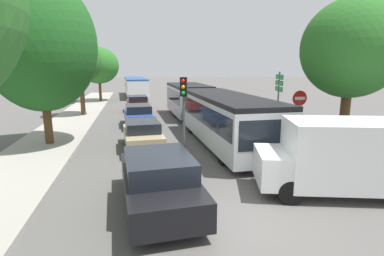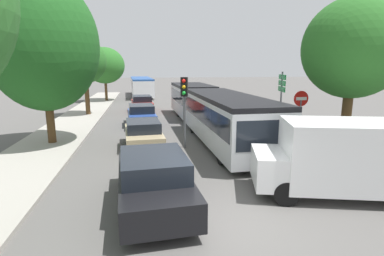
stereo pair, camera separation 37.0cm
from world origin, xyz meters
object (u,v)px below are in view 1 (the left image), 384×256
object	(u,v)px
no_entry_sign	(299,111)
tree_right_near	(353,51)
queued_car_black	(159,180)
queued_car_blue	(138,115)
articulated_bus	(206,107)
white_van	(347,155)
tree_left_far	(81,63)
direction_sign_post	(279,90)
tree_left_mid	(43,48)
queued_car_tan	(143,134)
city_bus_rear	(135,86)
queued_car_red	(137,104)
traffic_light	(184,96)
tree_left_distant	(99,65)

from	to	relation	value
no_entry_sign	tree_right_near	size ratio (longest dim) A/B	0.43
queued_car_black	queued_car_blue	bearing A→B (deg)	-2.20
articulated_bus	white_van	world-z (taller)	articulated_bus
white_van	tree_left_far	distance (m)	20.03
direction_sign_post	tree_left_mid	world-z (taller)	tree_left_mid
articulated_bus	queued_car_tan	bearing A→B (deg)	-49.13
city_bus_rear	queued_car_blue	world-z (taller)	city_bus_rear
white_van	tree_left_mid	world-z (taller)	tree_left_mid
queued_car_red	traffic_light	xyz separation A→B (m)	(1.97, -12.51, 1.80)
tree_left_far	queued_car_black	bearing A→B (deg)	-75.22
white_van	tree_left_distant	size ratio (longest dim) A/B	0.90
queued_car_red	no_entry_sign	size ratio (longest dim) A/B	1.45
queued_car_blue	direction_sign_post	size ratio (longest dim) A/B	1.15
city_bus_rear	queued_car_red	size ratio (longest dim) A/B	2.77
no_entry_sign	tree_right_near	distance (m)	3.27
city_bus_rear	queued_car_black	xyz separation A→B (m)	(0.20, -32.59, -0.61)
queued_car_blue	traffic_light	world-z (taller)	traffic_light
queued_car_blue	no_entry_sign	bearing A→B (deg)	-140.33
direction_sign_post	tree_left_mid	xyz separation A→B (m)	(-12.35, -0.49, 2.18)
queued_car_tan	white_van	world-z (taller)	white_van
queued_car_tan	tree_left_mid	xyz separation A→B (m)	(-4.44, 1.36, 4.06)
queued_car_blue	traffic_light	distance (m)	6.59
queued_car_tan	tree_left_mid	size ratio (longest dim) A/B	0.50
queued_car_black	queued_car_tan	bearing A→B (deg)	-1.52
queued_car_tan	direction_sign_post	world-z (taller)	direction_sign_post
queued_car_black	traffic_light	world-z (taller)	traffic_light
no_entry_sign	tree_left_far	bearing A→B (deg)	-137.41
no_entry_sign	direction_sign_post	distance (m)	3.80
articulated_bus	tree_right_near	bearing A→B (deg)	30.88
articulated_bus	queued_car_black	world-z (taller)	articulated_bus
direction_sign_post	tree_left_far	size ratio (longest dim) A/B	0.60
queued_car_tan	tree_right_near	world-z (taller)	tree_right_near
traffic_light	tree_left_mid	xyz separation A→B (m)	(-6.42, 1.56, 2.25)
queued_car_black	tree_right_near	bearing A→B (deg)	-73.16
articulated_bus	tree_left_distant	world-z (taller)	tree_left_distant
white_van	direction_sign_post	distance (m)	8.72
queued_car_red	white_van	distance (m)	19.77
queued_car_black	tree_left_far	size ratio (longest dim) A/B	0.76
queued_car_black	traffic_light	distance (m)	6.57
articulated_bus	tree_left_distant	bearing A→B (deg)	-155.88
queued_car_red	white_van	world-z (taller)	white_van
queued_car_red	no_entry_sign	xyz separation A→B (m)	(7.08, -14.10, 1.17)
queued_car_blue	tree_left_distant	size ratio (longest dim) A/B	0.69
articulated_bus	tree_left_mid	bearing A→B (deg)	-76.09
queued_car_tan	queued_car_red	distance (m)	12.30
direction_sign_post	articulated_bus	bearing A→B (deg)	-13.01
traffic_light	tree_left_far	xyz separation A→B (m)	(-6.18, 10.68, 1.68)
traffic_light	white_van	bearing A→B (deg)	50.77
queued_car_blue	tree_left_mid	world-z (taller)	tree_left_mid
articulated_bus	city_bus_rear	bearing A→B (deg)	-171.14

